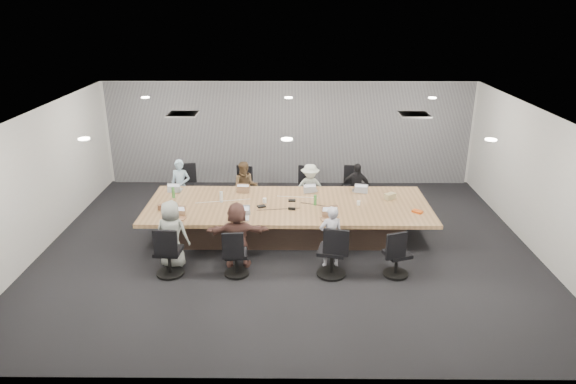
{
  "coord_description": "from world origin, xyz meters",
  "views": [
    {
      "loc": [
        0.08,
        -9.62,
        4.84
      ],
      "look_at": [
        0.0,
        0.4,
        1.05
      ],
      "focal_mm": 32.0,
      "sensor_mm": 36.0,
      "label": 1
    }
  ],
  "objects_px": {
    "person_1": "(245,187)",
    "chair_6": "(332,254)",
    "chair_5": "(236,257)",
    "laptop_3": "(359,191)",
    "laptop_2": "(311,190)",
    "canvas_bag": "(390,196)",
    "laptop_1": "(243,190)",
    "chair_0": "(184,189)",
    "person_0": "(181,186)",
    "stapler": "(292,209)",
    "snack_packet": "(417,211)",
    "chair_2": "(309,192)",
    "laptop_0": "(175,190)",
    "laptop_5": "(240,218)",
    "chair_1": "(247,192)",
    "chair_7": "(397,258)",
    "mug_brown": "(160,207)",
    "chair_3": "(354,191)",
    "conference_table": "(288,219)",
    "person_5": "(237,235)",
    "person_6": "(331,237)",
    "person_2": "(310,188)",
    "laptop_4": "(178,218)",
    "person_3": "(356,188)",
    "bottle_clear": "(221,197)",
    "person_4": "(172,234)",
    "bottle_green_right": "(315,200)",
    "bottle_green_left": "(173,193)"
  },
  "relations": [
    {
      "from": "chair_6",
      "to": "person_4",
      "type": "relative_size",
      "value": 0.64
    },
    {
      "from": "chair_7",
      "to": "person_6",
      "type": "relative_size",
      "value": 0.59
    },
    {
      "from": "chair_2",
      "to": "chair_5",
      "type": "bearing_deg",
      "value": 85.82
    },
    {
      "from": "chair_7",
      "to": "person_0",
      "type": "distance_m",
      "value": 5.52
    },
    {
      "from": "chair_6",
      "to": "laptop_5",
      "type": "bearing_deg",
      "value": 166.01
    },
    {
      "from": "chair_2",
      "to": "person_1",
      "type": "height_order",
      "value": "person_1"
    },
    {
      "from": "person_4",
      "to": "person_5",
      "type": "bearing_deg",
      "value": -169.87
    },
    {
      "from": "chair_0",
      "to": "conference_table",
      "type": "bearing_deg",
      "value": 134.4
    },
    {
      "from": "person_0",
      "to": "bottle_green_left",
      "type": "height_order",
      "value": "person_0"
    },
    {
      "from": "chair_5",
      "to": "laptop_3",
      "type": "relative_size",
      "value": 2.4
    },
    {
      "from": "mug_brown",
      "to": "person_5",
      "type": "bearing_deg",
      "value": -30.58
    },
    {
      "from": "person_1",
      "to": "chair_6",
      "type": "bearing_deg",
      "value": -61.69
    },
    {
      "from": "person_5",
      "to": "person_6",
      "type": "height_order",
      "value": "person_5"
    },
    {
      "from": "conference_table",
      "to": "laptop_1",
      "type": "xyz_separation_m",
      "value": [
        -1.03,
        0.8,
        0.35
      ]
    },
    {
      "from": "chair_0",
      "to": "person_0",
      "type": "distance_m",
      "value": 0.41
    },
    {
      "from": "chair_0",
      "to": "chair_1",
      "type": "height_order",
      "value": "chair_0"
    },
    {
      "from": "laptop_0",
      "to": "bottle_clear",
      "type": "xyz_separation_m",
      "value": [
        1.14,
        -0.7,
        0.11
      ]
    },
    {
      "from": "person_2",
      "to": "snack_packet",
      "type": "height_order",
      "value": "person_2"
    },
    {
      "from": "chair_6",
      "to": "laptop_2",
      "type": "height_order",
      "value": "chair_6"
    },
    {
      "from": "person_0",
      "to": "stapler",
      "type": "distance_m",
      "value": 3.15
    },
    {
      "from": "laptop_1",
      "to": "chair_0",
      "type": "bearing_deg",
      "value": -24.52
    },
    {
      "from": "person_0",
      "to": "mug_brown",
      "type": "height_order",
      "value": "person_0"
    },
    {
      "from": "chair_1",
      "to": "laptop_2",
      "type": "bearing_deg",
      "value": 167.02
    },
    {
      "from": "chair_2",
      "to": "snack_packet",
      "type": "distance_m",
      "value": 3.05
    },
    {
      "from": "laptop_2",
      "to": "snack_packet",
      "type": "relative_size",
      "value": 1.46
    },
    {
      "from": "mug_brown",
      "to": "stapler",
      "type": "bearing_deg",
      "value": 0.27
    },
    {
      "from": "chair_1",
      "to": "laptop_3",
      "type": "bearing_deg",
      "value": 178.45
    },
    {
      "from": "conference_table",
      "to": "chair_0",
      "type": "relative_size",
      "value": 6.99
    },
    {
      "from": "person_6",
      "to": "stapler",
      "type": "relative_size",
      "value": 8.21
    },
    {
      "from": "laptop_3",
      "to": "bottle_green_right",
      "type": "bearing_deg",
      "value": 49.2
    },
    {
      "from": "chair_3",
      "to": "laptop_4",
      "type": "bearing_deg",
      "value": 41.42
    },
    {
      "from": "chair_0",
      "to": "person_3",
      "type": "xyz_separation_m",
      "value": [
        4.18,
        -0.35,
        0.18
      ]
    },
    {
      "from": "laptop_0",
      "to": "stapler",
      "type": "relative_size",
      "value": 1.94
    },
    {
      "from": "chair_2",
      "to": "person_0",
      "type": "bearing_deg",
      "value": 25.53
    },
    {
      "from": "laptop_2",
      "to": "canvas_bag",
      "type": "xyz_separation_m",
      "value": [
        1.71,
        -0.49,
        0.05
      ]
    },
    {
      "from": "laptop_3",
      "to": "laptop_5",
      "type": "height_order",
      "value": "same"
    },
    {
      "from": "chair_2",
      "to": "canvas_bag",
      "type": "distance_m",
      "value": 2.24
    },
    {
      "from": "bottle_green_right",
      "to": "chair_6",
      "type": "bearing_deg",
      "value": -81.49
    },
    {
      "from": "chair_2",
      "to": "person_5",
      "type": "relative_size",
      "value": 0.58
    },
    {
      "from": "stapler",
      "to": "person_6",
      "type": "bearing_deg",
      "value": -44.61
    },
    {
      "from": "laptop_3",
      "to": "laptop_4",
      "type": "relative_size",
      "value": 0.98
    },
    {
      "from": "chair_6",
      "to": "person_2",
      "type": "height_order",
      "value": "person_2"
    },
    {
      "from": "laptop_0",
      "to": "person_4",
      "type": "relative_size",
      "value": 0.22
    },
    {
      "from": "chair_7",
      "to": "bottle_clear",
      "type": "relative_size",
      "value": 3.12
    },
    {
      "from": "canvas_bag",
      "to": "chair_7",
      "type": "bearing_deg",
      "value": -95.69
    },
    {
      "from": "chair_3",
      "to": "chair_6",
      "type": "xyz_separation_m",
      "value": [
        -0.79,
        -3.4,
        0.04
      ]
    },
    {
      "from": "person_3",
      "to": "person_2",
      "type": "bearing_deg",
      "value": -170.19
    },
    {
      "from": "chair_2",
      "to": "person_5",
      "type": "bearing_deg",
      "value": 83.48
    },
    {
      "from": "person_1",
      "to": "laptop_2",
      "type": "relative_size",
      "value": 4.29
    },
    {
      "from": "laptop_4",
      "to": "snack_packet",
      "type": "distance_m",
      "value": 4.85
    }
  ]
}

